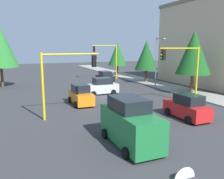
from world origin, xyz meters
The scene contains 15 objects.
ground_plane centered at (0.00, 0.00, 0.00)m, with size 120.00×120.00×0.00m, color #353538.
sidewalk_kerb centered at (-5.00, 10.50, 0.07)m, with size 80.00×4.00×0.15m, color gray.
lane_arrow_near centered at (11.51, -3.00, 0.01)m, with size 2.40×1.10×1.10m.
traffic_signal_near_right centered at (6.00, -5.62, 3.72)m, with size 0.36×4.59×5.22m.
traffic_signal_far_left centered at (-14.00, 5.75, 4.23)m, with size 0.36×4.59×6.00m.
traffic_signal_near_left centered at (6.00, 5.69, 4.00)m, with size 0.36×4.59×5.64m.
street_lamp_curbside centered at (-3.61, 9.20, 4.35)m, with size 2.15×0.28×7.00m.
tree_roadside_mid centered at (-8.00, 10.00, 4.31)m, with size 3.62×3.62×6.59m.
tree_roadside_near centered at (2.00, 10.50, 4.96)m, with size 4.14×4.14×7.56m.
tree_roadside_far centered at (-18.00, 9.50, 4.27)m, with size 3.59×3.59×6.52m.
delivery_van_green centered at (12.77, -3.49, 1.28)m, with size 4.80×2.22×2.77m.
car_orange centered at (2.10, -3.46, 0.90)m, with size 3.81×1.98×1.98m.
car_silver centered at (-2.00, 0.21, 0.90)m, with size 2.11×4.04×1.98m.
car_red centered at (9.95, 3.04, 0.90)m, with size 4.03×1.97×1.98m.
car_black centered at (-9.24, 3.47, 0.90)m, with size 3.95×1.94×1.98m.
Camera 1 is at (24.36, -9.51, 5.64)m, focal length 37.76 mm.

